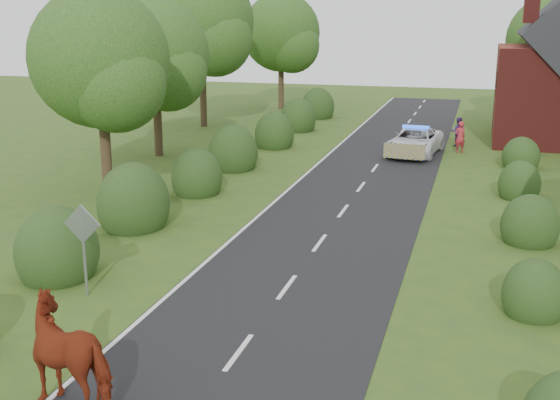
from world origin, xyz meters
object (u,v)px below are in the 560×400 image
(pedestrian_red, at_px, (460,137))
(road_sign, at_px, (83,237))
(pedestrian_purple, at_px, (458,132))
(police_van, at_px, (415,142))
(cow, at_px, (76,358))

(pedestrian_red, bearing_deg, road_sign, 39.00)
(road_sign, xyz_separation_m, pedestrian_purple, (8.60, 25.19, -0.83))
(pedestrian_purple, bearing_deg, pedestrian_red, 92.29)
(road_sign, xyz_separation_m, police_van, (6.51, 22.03, -0.95))
(police_van, distance_m, pedestrian_purple, 3.78)
(road_sign, bearing_deg, pedestrian_red, 69.35)
(road_sign, relative_size, police_van, 0.47)
(pedestrian_red, height_order, pedestrian_purple, pedestrian_red)
(pedestrian_red, relative_size, pedestrian_purple, 1.03)
(cow, bearing_deg, pedestrian_purple, 177.04)
(road_sign, distance_m, pedestrian_red, 24.92)
(cow, height_order, police_van, cow)
(road_sign, distance_m, cow, 5.43)
(cow, xyz_separation_m, pedestrian_purple, (5.96, 29.87, -0.05))
(police_van, xyz_separation_m, pedestrian_red, (2.27, 1.27, 0.14))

